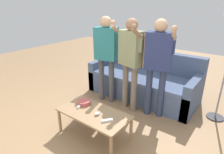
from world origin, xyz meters
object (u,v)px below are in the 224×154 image
snack_bowl (84,102)px  player_center (131,55)px  couch (144,81)px  player_left (106,50)px  coffee_table (94,115)px  player_right (158,58)px  game_remote_nunchuk (97,113)px  game_remote_wand_near (107,120)px  game_remote_wand_far (80,105)px

snack_bowl → player_center: size_ratio=0.12×
couch → player_center: player_center is taller
couch → player_left: (-0.48, -0.64, 0.72)m
coffee_table → player_left: player_left is taller
couch → player_left: size_ratio=1.33×
coffee_table → player_right: bearing=67.5°
player_left → player_right: bearing=4.1°
game_remote_nunchuk → snack_bowl: bearing=163.4°
player_left → game_remote_wand_near: (0.85, -1.04, -0.61)m
player_center → player_right: 0.46m
coffee_table → player_right: player_right is taller
player_center → game_remote_wand_far: player_center is taller
snack_bowl → player_left: size_ratio=0.12×
player_left → player_center: player_left is taller
player_left → game_remote_wand_near: size_ratio=11.88×
game_remote_wand_near → player_center: bearing=106.7°
coffee_table → game_remote_wand_near: size_ratio=7.58×
snack_bowl → game_remote_wand_far: bearing=-91.7°
game_remote_wand_far → coffee_table: bearing=-0.3°
coffee_table → game_remote_wand_far: (-0.27, 0.00, 0.06)m
game_remote_wand_far → player_right: bearing=55.9°
coffee_table → game_remote_wand_far: bearing=179.7°
snack_bowl → game_remote_nunchuk: snack_bowl is taller
snack_bowl → player_center: 1.10m
snack_bowl → player_center: bearing=74.1°
game_remote_wand_near → coffee_table: bearing=169.2°
couch → snack_bowl: bearing=-97.3°
game_remote_wand_near → game_remote_nunchuk: bearing=169.5°
snack_bowl → player_right: 1.34m
player_center → coffee_table: bearing=-88.9°
player_right → coffee_table: bearing=-112.5°
player_center → player_right: (0.46, 0.08, 0.01)m
coffee_table → player_left: 1.32m
coffee_table → game_remote_nunchuk: 0.11m
snack_bowl → player_center: player_center is taller
game_remote_nunchuk → player_right: bearing=71.9°
player_center → player_right: size_ratio=0.99×
player_right → game_remote_wand_far: size_ratio=10.40×
snack_bowl → coffee_table: bearing=-18.2°
game_remote_nunchuk → player_right: 1.28m
couch → game_remote_wand_far: 1.64m
game_remote_nunchuk → game_remote_wand_near: bearing=-10.5°
coffee_table → player_right: size_ratio=0.64×
game_remote_nunchuk → player_center: size_ratio=0.05×
snack_bowl → game_remote_nunchuk: 0.37m
snack_bowl → game_remote_nunchuk: size_ratio=2.24×
snack_bowl → player_right: player_right is taller
player_left → player_right: size_ratio=1.00×
snack_bowl → player_left: (-0.28, 0.90, 0.59)m
couch → coffee_table: bearing=-87.4°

